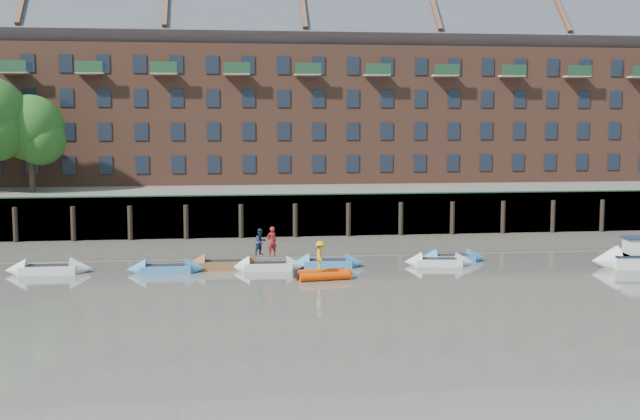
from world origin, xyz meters
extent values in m
plane|color=#615C53|center=(0.00, 0.00, 0.00)|extent=(220.00, 220.00, 0.00)
cube|color=#3D382F|center=(0.00, 18.00, 0.00)|extent=(110.00, 8.00, 0.50)
cube|color=#4C4336|center=(0.00, 14.60, 0.00)|extent=(110.00, 1.60, 0.10)
cube|color=#2D2A26|center=(0.00, 22.40, 1.60)|extent=(110.00, 0.80, 3.20)
cylinder|color=black|center=(-22.00, 21.75, 1.30)|extent=(0.36, 0.36, 2.60)
cylinder|color=black|center=(-18.00, 21.75, 1.30)|extent=(0.36, 0.36, 2.60)
cylinder|color=black|center=(-14.00, 21.75, 1.30)|extent=(0.36, 0.36, 2.60)
cylinder|color=black|center=(-10.00, 21.75, 1.30)|extent=(0.36, 0.36, 2.60)
cylinder|color=black|center=(-6.00, 21.75, 1.30)|extent=(0.36, 0.36, 2.60)
cylinder|color=black|center=(-2.00, 21.75, 1.30)|extent=(0.36, 0.36, 2.60)
cylinder|color=black|center=(2.00, 21.75, 1.30)|extent=(0.36, 0.36, 2.60)
cylinder|color=black|center=(6.00, 21.75, 1.30)|extent=(0.36, 0.36, 2.60)
cylinder|color=black|center=(10.00, 21.75, 1.30)|extent=(0.36, 0.36, 2.60)
cylinder|color=black|center=(14.00, 21.75, 1.30)|extent=(0.36, 0.36, 2.60)
cylinder|color=black|center=(18.00, 21.75, 1.30)|extent=(0.36, 0.36, 2.60)
cylinder|color=black|center=(22.00, 21.75, 1.30)|extent=(0.36, 0.36, 2.60)
cube|color=#264C2D|center=(0.00, 22.10, 3.25)|extent=(110.00, 0.06, 0.10)
cube|color=#5E594D|center=(0.00, 36.00, 1.60)|extent=(110.00, 28.00, 3.20)
cube|color=brown|center=(0.00, 37.00, 9.20)|extent=(80.00, 10.00, 12.00)
cube|color=#42444C|center=(0.00, 37.00, 16.40)|extent=(80.60, 15.56, 15.56)
cube|color=black|center=(-23.00, 31.98, 5.00)|extent=(1.10, 0.12, 1.50)
cube|color=black|center=(-20.00, 31.98, 5.00)|extent=(1.10, 0.12, 1.50)
cube|color=black|center=(-17.00, 31.98, 5.00)|extent=(1.10, 0.12, 1.50)
cube|color=black|center=(-14.00, 31.98, 5.00)|extent=(1.10, 0.12, 1.50)
cube|color=black|center=(-11.00, 31.98, 5.00)|extent=(1.10, 0.12, 1.50)
cube|color=black|center=(-8.00, 31.98, 5.00)|extent=(1.10, 0.12, 1.50)
cube|color=black|center=(-5.00, 31.98, 5.00)|extent=(1.10, 0.12, 1.50)
cube|color=black|center=(-2.00, 31.98, 5.00)|extent=(1.10, 0.12, 1.50)
cube|color=black|center=(1.00, 31.98, 5.00)|extent=(1.10, 0.12, 1.50)
cube|color=black|center=(4.00, 31.98, 5.00)|extent=(1.10, 0.12, 1.50)
cube|color=black|center=(7.00, 31.98, 5.00)|extent=(1.10, 0.12, 1.50)
cube|color=black|center=(10.00, 31.98, 5.00)|extent=(1.10, 0.12, 1.50)
cube|color=black|center=(13.00, 31.98, 5.00)|extent=(1.10, 0.12, 1.50)
cube|color=black|center=(16.00, 31.98, 5.00)|extent=(1.10, 0.12, 1.50)
cube|color=black|center=(19.00, 31.98, 5.00)|extent=(1.10, 0.12, 1.50)
cube|color=black|center=(22.00, 31.98, 5.00)|extent=(1.10, 0.12, 1.50)
cube|color=black|center=(25.00, 31.98, 5.00)|extent=(1.10, 0.12, 1.50)
cube|color=black|center=(28.00, 31.98, 5.00)|extent=(1.10, 0.12, 1.50)
cube|color=black|center=(-23.00, 31.98, 7.80)|extent=(1.10, 0.12, 1.50)
cube|color=black|center=(-20.00, 31.98, 7.80)|extent=(1.10, 0.12, 1.50)
cube|color=black|center=(-17.00, 31.98, 7.80)|extent=(1.10, 0.12, 1.50)
cube|color=black|center=(-14.00, 31.98, 7.80)|extent=(1.10, 0.12, 1.50)
cube|color=black|center=(-11.00, 31.98, 7.80)|extent=(1.10, 0.12, 1.50)
cube|color=black|center=(-8.00, 31.98, 7.80)|extent=(1.10, 0.12, 1.50)
cube|color=black|center=(-5.00, 31.98, 7.80)|extent=(1.10, 0.12, 1.50)
cube|color=black|center=(-2.00, 31.98, 7.80)|extent=(1.10, 0.12, 1.50)
cube|color=black|center=(1.00, 31.98, 7.80)|extent=(1.10, 0.12, 1.50)
cube|color=black|center=(4.00, 31.98, 7.80)|extent=(1.10, 0.12, 1.50)
cube|color=black|center=(7.00, 31.98, 7.80)|extent=(1.10, 0.12, 1.50)
cube|color=black|center=(10.00, 31.98, 7.80)|extent=(1.10, 0.12, 1.50)
cube|color=black|center=(13.00, 31.98, 7.80)|extent=(1.10, 0.12, 1.50)
cube|color=black|center=(16.00, 31.98, 7.80)|extent=(1.10, 0.12, 1.50)
cube|color=black|center=(19.00, 31.98, 7.80)|extent=(1.10, 0.12, 1.50)
cube|color=black|center=(22.00, 31.98, 7.80)|extent=(1.10, 0.12, 1.50)
cube|color=black|center=(25.00, 31.98, 7.80)|extent=(1.10, 0.12, 1.50)
cube|color=black|center=(28.00, 31.98, 7.80)|extent=(1.10, 0.12, 1.50)
cube|color=black|center=(-23.00, 31.98, 10.60)|extent=(1.10, 0.12, 1.50)
cube|color=black|center=(-20.00, 31.98, 10.60)|extent=(1.10, 0.12, 1.50)
cube|color=black|center=(-17.00, 31.98, 10.60)|extent=(1.10, 0.12, 1.50)
cube|color=black|center=(-14.00, 31.98, 10.60)|extent=(1.10, 0.12, 1.50)
cube|color=black|center=(-11.00, 31.98, 10.60)|extent=(1.10, 0.12, 1.50)
cube|color=black|center=(-8.00, 31.98, 10.60)|extent=(1.10, 0.12, 1.50)
cube|color=black|center=(-5.00, 31.98, 10.60)|extent=(1.10, 0.12, 1.50)
cube|color=black|center=(-2.00, 31.98, 10.60)|extent=(1.10, 0.12, 1.50)
cube|color=black|center=(1.00, 31.98, 10.60)|extent=(1.10, 0.12, 1.50)
cube|color=black|center=(4.00, 31.98, 10.60)|extent=(1.10, 0.12, 1.50)
cube|color=black|center=(7.00, 31.98, 10.60)|extent=(1.10, 0.12, 1.50)
cube|color=black|center=(10.00, 31.98, 10.60)|extent=(1.10, 0.12, 1.50)
cube|color=black|center=(13.00, 31.98, 10.60)|extent=(1.10, 0.12, 1.50)
cube|color=black|center=(16.00, 31.98, 10.60)|extent=(1.10, 0.12, 1.50)
cube|color=black|center=(19.00, 31.98, 10.60)|extent=(1.10, 0.12, 1.50)
cube|color=black|center=(22.00, 31.98, 10.60)|extent=(1.10, 0.12, 1.50)
cube|color=black|center=(25.00, 31.98, 10.60)|extent=(1.10, 0.12, 1.50)
cube|color=black|center=(28.00, 31.98, 10.60)|extent=(1.10, 0.12, 1.50)
cube|color=black|center=(-23.00, 31.98, 13.40)|extent=(1.10, 0.12, 1.50)
cube|color=black|center=(-20.00, 31.98, 13.40)|extent=(1.10, 0.12, 1.50)
cube|color=black|center=(-17.00, 31.98, 13.40)|extent=(1.10, 0.12, 1.50)
cube|color=black|center=(-14.00, 31.98, 13.40)|extent=(1.10, 0.12, 1.50)
cube|color=black|center=(-11.00, 31.98, 13.40)|extent=(1.10, 0.12, 1.50)
cube|color=black|center=(-8.00, 31.98, 13.40)|extent=(1.10, 0.12, 1.50)
cube|color=black|center=(-5.00, 31.98, 13.40)|extent=(1.10, 0.12, 1.50)
cube|color=black|center=(-2.00, 31.98, 13.40)|extent=(1.10, 0.12, 1.50)
cube|color=black|center=(1.00, 31.98, 13.40)|extent=(1.10, 0.12, 1.50)
cube|color=black|center=(4.00, 31.98, 13.40)|extent=(1.10, 0.12, 1.50)
cube|color=black|center=(7.00, 31.98, 13.40)|extent=(1.10, 0.12, 1.50)
cube|color=black|center=(10.00, 31.98, 13.40)|extent=(1.10, 0.12, 1.50)
cube|color=black|center=(13.00, 31.98, 13.40)|extent=(1.10, 0.12, 1.50)
cube|color=black|center=(16.00, 31.98, 13.40)|extent=(1.10, 0.12, 1.50)
cube|color=black|center=(19.00, 31.98, 13.40)|extent=(1.10, 0.12, 1.50)
cube|color=black|center=(22.00, 31.98, 13.40)|extent=(1.10, 0.12, 1.50)
cube|color=black|center=(25.00, 31.98, 13.40)|extent=(1.10, 0.12, 1.50)
cube|color=black|center=(28.00, 31.98, 13.40)|extent=(1.10, 0.12, 1.50)
cylinder|color=#3A281C|center=(-22.00, 27.50, 5.20)|extent=(0.44, 0.44, 4.00)
sphere|color=#28581D|center=(-22.00, 27.50, 8.16)|extent=(5.12, 5.12, 5.12)
cube|color=silver|center=(-17.30, 9.81, 0.24)|extent=(3.13, 1.47, 0.48)
cone|color=silver|center=(-15.50, 9.85, 0.24)|extent=(1.24, 1.42, 1.40)
cone|color=silver|center=(-19.11, 9.77, 0.24)|extent=(1.24, 1.42, 1.40)
cube|color=black|center=(-17.30, 9.81, 0.46)|extent=(2.60, 1.11, 0.06)
cube|color=teal|center=(-10.66, 9.23, 0.22)|extent=(2.86, 1.30, 0.45)
cone|color=teal|center=(-9.00, 9.23, 0.22)|extent=(1.11, 1.29, 1.29)
cone|color=teal|center=(-12.33, 9.24, 0.22)|extent=(1.11, 1.29, 1.29)
cube|color=black|center=(-10.66, 9.23, 0.43)|extent=(2.38, 0.97, 0.06)
cube|color=brown|center=(-7.23, 10.02, 0.24)|extent=(3.13, 1.42, 0.49)
cone|color=brown|center=(-5.41, 10.02, 0.24)|extent=(1.22, 1.42, 1.41)
cone|color=brown|center=(-9.06, 10.03, 0.24)|extent=(1.22, 1.42, 1.41)
cube|color=black|center=(-7.23, 10.02, 0.47)|extent=(2.61, 1.07, 0.06)
cube|color=silver|center=(-4.77, 9.38, 0.22)|extent=(2.82, 1.32, 0.44)
cone|color=silver|center=(-3.14, 9.35, 0.22)|extent=(1.11, 1.29, 1.26)
cone|color=silver|center=(-6.40, 9.42, 0.22)|extent=(1.11, 1.29, 1.26)
cube|color=black|center=(-4.77, 9.38, 0.42)|extent=(2.35, 1.00, 0.06)
cube|color=teal|center=(-1.19, 9.83, 0.22)|extent=(2.92, 1.44, 0.45)
cone|color=teal|center=(0.47, 9.74, 0.22)|extent=(1.18, 1.34, 1.29)
cone|color=teal|center=(-2.85, 9.92, 0.22)|extent=(1.18, 1.34, 1.29)
cube|color=black|center=(-1.19, 9.83, 0.43)|extent=(2.42, 1.09, 0.06)
cube|color=silver|center=(5.58, 9.57, 0.21)|extent=(2.84, 1.57, 0.42)
cone|color=silver|center=(7.14, 9.35, 0.21)|extent=(1.21, 1.35, 1.22)
cone|color=silver|center=(4.02, 9.78, 0.21)|extent=(1.21, 1.35, 1.22)
cube|color=black|center=(5.58, 9.57, 0.40)|extent=(2.35, 1.21, 0.06)
cube|color=teal|center=(6.75, 10.76, 0.21)|extent=(2.71, 1.27, 0.42)
cone|color=teal|center=(8.32, 10.73, 0.21)|extent=(1.07, 1.24, 1.21)
cone|color=teal|center=(5.18, 10.80, 0.21)|extent=(1.07, 1.24, 1.21)
cube|color=black|center=(6.75, 10.76, 0.40)|extent=(2.26, 0.95, 0.06)
cylinder|color=#D93601|center=(-1.99, 6.81, 0.23)|extent=(2.88, 0.88, 0.47)
cylinder|color=#D93601|center=(-1.85, 5.83, 0.23)|extent=(2.88, 0.88, 0.47)
sphere|color=#D93601|center=(-0.51, 6.53, 0.23)|extent=(0.54, 0.54, 0.54)
cube|color=black|center=(-1.92, 6.32, 0.23)|extent=(2.47, 1.15, 0.16)
cone|color=silver|center=(15.17, 7.62, 0.41)|extent=(1.70, 1.96, 1.83)
imported|color=maroon|center=(-4.54, 9.31, 1.71)|extent=(0.74, 0.63, 1.71)
imported|color=#19233F|center=(-5.18, 9.63, 1.64)|extent=(0.97, 0.94, 1.57)
imported|color=orange|center=(-2.05, 6.38, 1.31)|extent=(0.71, 1.09, 1.60)
camera|label=1|loc=(-7.48, -36.96, 8.71)|focal=45.00mm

